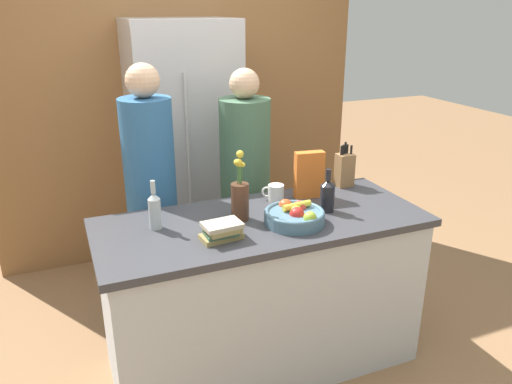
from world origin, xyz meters
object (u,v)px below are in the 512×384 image
Objects in this scene: fruit_bowl at (295,215)px; person_in_blue at (245,177)px; coffee_mug at (275,193)px; bottle_vinegar at (155,210)px; cereal_box at (309,175)px; person_at_sink at (151,186)px; bottle_oil at (327,195)px; flower_vase at (240,198)px; knife_block at (344,169)px; refrigerator at (185,150)px; book_stack at (222,231)px.

person_in_blue reaches higher than fruit_bowl.
coffee_mug is 0.73m from bottle_vinegar.
cereal_box is 0.17× the size of person_in_blue.
person_at_sink is (0.08, 0.52, -0.06)m from bottle_vinegar.
fruit_bowl is 1.30× the size of bottle_oil.
flower_vase reaches higher than bottle_vinegar.
coffee_mug is 0.75m from person_at_sink.
knife_block is (0.54, 0.40, 0.06)m from fruit_bowl.
knife_block is 0.31m from cereal_box.
person_at_sink reaches higher than coffee_mug.
coffee_mug is at bearing 9.31° from bottle_vinegar.
person_in_blue is (0.23, -0.66, -0.04)m from refrigerator.
person_in_blue is at bearing -70.94° from refrigerator.
flower_vase is (-0.24, 0.15, 0.08)m from fruit_bowl.
knife_block is at bearing -7.88° from person_at_sink.
person_in_blue is (-0.21, 0.69, -0.09)m from bottle_oil.
bottle_oil reaches higher than fruit_bowl.
knife_block is 1.02× the size of cereal_box.
flower_vase is 0.23× the size of person_at_sink.
refrigerator reaches higher than fruit_bowl.
book_stack is at bearing -169.89° from bottle_oil.
person_in_blue is at bearing 143.72° from knife_block.
coffee_mug is (-0.50, -0.07, -0.06)m from knife_block.
book_stack is (-0.65, -0.34, -0.09)m from cereal_box.
knife_block is 0.17× the size of person_in_blue.
bottle_oil is at bearing -8.13° from bottle_vinegar.
knife_block reaches higher than coffee_mug.
coffee_mug is at bearing 38.97° from book_stack.
bottle_vinegar reaches higher than coffee_mug.
person_in_blue is at bearing 38.77° from bottle_vinegar.
knife_block is at bearing -61.05° from person_in_blue.
cereal_box is 0.74m from book_stack.
cereal_box is at bearing -163.20° from knife_block.
book_stack is 0.13× the size of person_at_sink.
knife_block reaches higher than bottle_vinegar.
cereal_box is 1.32× the size of book_stack.
refrigerator is 1.17× the size of person_in_blue.
fruit_bowl is at bearing -31.90° from flower_vase.
knife_block is 0.74× the size of flower_vase.
person_in_blue reaches higher than bottle_oil.
book_stack is 0.78m from person_at_sink.
refrigerator is 6.73× the size of knife_block.
cereal_box is 1.14× the size of bottle_oil.
bottle_vinegar is 0.15× the size of person_at_sink.
cereal_box is at bearing -68.45° from refrigerator.
person_at_sink is (-0.19, 0.76, 0.00)m from book_stack.
bottle_vinegar is at bearing -170.69° from coffee_mug.
bottle_oil reaches higher than book_stack.
refrigerator is 1.48m from book_stack.
cereal_box is 0.23m from bottle_oil.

